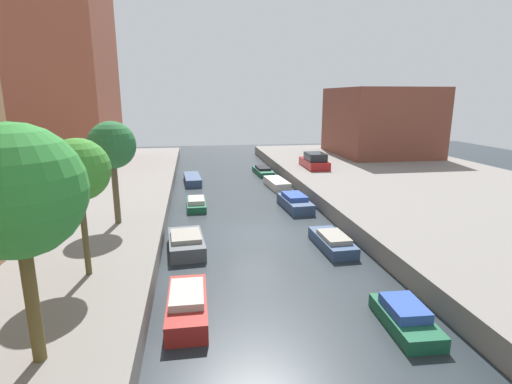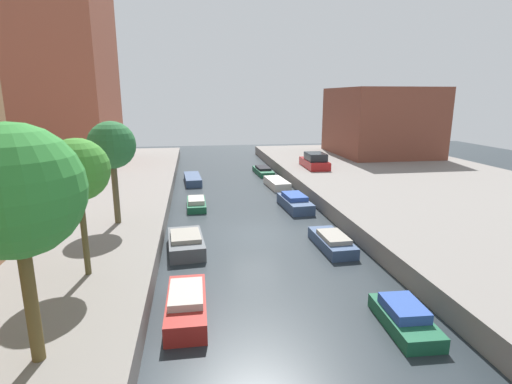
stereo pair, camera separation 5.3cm
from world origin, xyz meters
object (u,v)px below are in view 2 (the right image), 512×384
(moored_boat_right_1, at_px, (404,318))
(moored_boat_right_5, at_px, (263,171))
(street_tree_3, at_px, (112,146))
(moored_boat_left_3, at_px, (186,243))
(street_tree_1, at_px, (15,192))
(parked_car, at_px, (315,161))
(street_tree_2, at_px, (78,171))
(moored_boat_left_4, at_px, (196,203))
(moored_boat_left_5, at_px, (193,179))
(apartment_tower_far, at_px, (53,67))
(moored_boat_left_2, at_px, (186,305))
(moored_boat_right_3, at_px, (295,202))
(moored_boat_right_4, at_px, (277,183))
(low_block_right, at_px, (380,121))
(moored_boat_right_2, at_px, (332,242))

(moored_boat_right_1, relative_size, moored_boat_right_5, 0.70)
(street_tree_3, xyz_separation_m, moored_boat_left_3, (3.54, -1.97, -4.66))
(street_tree_1, distance_m, moored_boat_left_3, 11.20)
(parked_car, bearing_deg, street_tree_2, -126.28)
(street_tree_2, distance_m, parked_car, 26.02)
(street_tree_1, distance_m, moored_boat_left_4, 18.42)
(moored_boat_left_5, bearing_deg, apartment_tower_far, 153.88)
(apartment_tower_far, xyz_separation_m, moored_boat_left_5, (12.57, -6.16, -9.87))
(moored_boat_left_4, height_order, moored_boat_right_5, moored_boat_left_4)
(moored_boat_right_1, bearing_deg, moored_boat_left_5, 105.89)
(parked_car, bearing_deg, moored_boat_right_5, 147.46)
(moored_boat_right_1, bearing_deg, moored_boat_right_5, 89.88)
(moored_boat_left_2, xyz_separation_m, moored_boat_left_4, (0.51, 14.04, -0.11))
(moored_boat_left_2, distance_m, moored_boat_right_1, 7.40)
(moored_boat_left_2, relative_size, moored_boat_left_5, 0.83)
(moored_boat_left_5, distance_m, moored_boat_right_5, 7.62)
(moored_boat_left_4, xyz_separation_m, moored_boat_right_3, (6.69, -1.23, 0.11))
(street_tree_2, height_order, moored_boat_left_4, street_tree_2)
(moored_boat_left_4, relative_size, moored_boat_left_5, 0.76)
(parked_car, relative_size, moored_boat_right_4, 1.14)
(street_tree_3, distance_m, moored_boat_right_4, 16.43)
(street_tree_1, bearing_deg, moored_boat_left_4, 76.46)
(parked_car, xyz_separation_m, moored_boat_left_2, (-11.63, -22.67, -1.17))
(moored_boat_right_5, bearing_deg, moored_boat_left_5, -155.66)
(moored_boat_left_4, relative_size, moored_boat_right_3, 0.84)
(low_block_right, xyz_separation_m, moored_boat_right_3, (-14.51, -17.59, -4.31))
(parked_car, distance_m, moored_boat_right_1, 24.96)
(moored_boat_right_4, bearing_deg, street_tree_1, -115.88)
(moored_boat_right_3, bearing_deg, low_block_right, 50.48)
(moored_boat_left_4, height_order, moored_boat_left_5, moored_boat_left_4)
(moored_boat_left_2, xyz_separation_m, moored_boat_right_5, (7.23, 25.48, -0.11))
(moored_boat_left_2, distance_m, moored_boat_left_4, 14.05)
(moored_boat_right_4, bearing_deg, moored_boat_left_4, -141.66)
(moored_boat_left_4, xyz_separation_m, moored_boat_right_1, (6.66, -15.89, 0.04))
(parked_car, distance_m, moored_boat_left_4, 14.14)
(moored_boat_left_2, distance_m, moored_boat_right_2, 9.00)
(parked_car, relative_size, moored_boat_left_2, 1.21)
(moored_boat_left_4, bearing_deg, moored_boat_left_3, -94.46)
(moored_boat_left_4, bearing_deg, moored_boat_right_3, -10.43)
(apartment_tower_far, distance_m, moored_boat_left_4, 21.69)
(street_tree_1, xyz_separation_m, moored_boat_right_5, (10.86, 28.66, -5.06))
(low_block_right, distance_m, moored_boat_left_4, 27.14)
(moored_boat_left_5, height_order, moored_boat_right_1, moored_boat_right_1)
(street_tree_3, bearing_deg, parked_car, 43.51)
(moored_boat_left_5, height_order, moored_boat_right_3, moored_boat_right_3)
(apartment_tower_far, bearing_deg, moored_boat_right_2, -49.86)
(street_tree_1, distance_m, moored_boat_right_1, 11.99)
(low_block_right, bearing_deg, street_tree_3, -138.77)
(moored_boat_right_3, bearing_deg, apartment_tower_far, 141.16)
(moored_boat_left_3, bearing_deg, moored_boat_left_2, -89.06)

